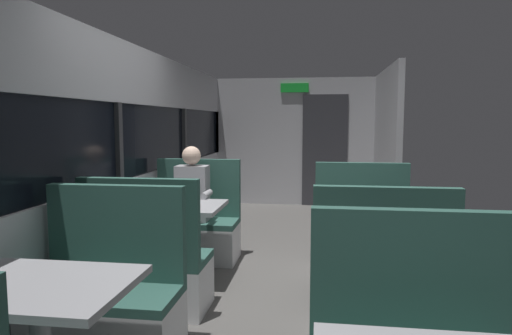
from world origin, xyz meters
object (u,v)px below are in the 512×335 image
object	(u,v)px
bench_mid_window_facing_entry	(195,230)
dining_table_rear_aisle	(370,226)
bench_rear_aisle_facing_end	(380,292)
dining_table_mid_window	(175,215)
bench_mid_window_facing_end	(148,271)
seated_passenger	(193,212)
bench_near_window_facing_entry	(107,306)
bench_rear_aisle_facing_entry	(362,240)
dining_table_near_window	(39,303)

from	to	relation	value
bench_mid_window_facing_entry	dining_table_rear_aisle	bearing A→B (deg)	-26.68
bench_mid_window_facing_entry	bench_rear_aisle_facing_end	distance (m)	2.40
dining_table_mid_window	bench_mid_window_facing_end	bearing A→B (deg)	-90.00
seated_passenger	bench_near_window_facing_entry	bearing A→B (deg)	-90.00
bench_mid_window_facing_end	bench_rear_aisle_facing_entry	distance (m)	2.15
dining_table_mid_window	bench_mid_window_facing_end	distance (m)	0.77
dining_table_mid_window	seated_passenger	distance (m)	0.64
dining_table_mid_window	bench_mid_window_facing_entry	xyz separation A→B (m)	(0.00, 0.70, -0.31)
dining_table_mid_window	bench_rear_aisle_facing_end	world-z (taller)	bench_rear_aisle_facing_end
bench_near_window_facing_entry	bench_mid_window_facing_end	world-z (taller)	same
bench_mid_window_facing_entry	seated_passenger	xyz separation A→B (m)	(0.00, -0.07, 0.21)
bench_mid_window_facing_end	bench_rear_aisle_facing_end	xyz separation A→B (m)	(1.79, -0.20, 0.00)
bench_near_window_facing_entry	bench_rear_aisle_facing_entry	xyz separation A→B (m)	(1.79, 1.91, 0.00)
bench_rear_aisle_facing_end	seated_passenger	distance (m)	2.36
dining_table_near_window	bench_rear_aisle_facing_entry	world-z (taller)	bench_rear_aisle_facing_entry
bench_near_window_facing_entry	bench_rear_aisle_facing_end	size ratio (longest dim) A/B	1.00
bench_mid_window_facing_end	seated_passenger	xyz separation A→B (m)	(0.00, 1.33, 0.21)
bench_mid_window_facing_end	bench_rear_aisle_facing_entry	world-z (taller)	same
bench_mid_window_facing_end	seated_passenger	bearing A→B (deg)	90.00
bench_rear_aisle_facing_entry	seated_passenger	size ratio (longest dim) A/B	0.87
dining_table_near_window	seated_passenger	distance (m)	2.74
dining_table_near_window	bench_rear_aisle_facing_entry	distance (m)	3.18
dining_table_rear_aisle	bench_rear_aisle_facing_end	bearing A→B (deg)	-90.00
bench_mid_window_facing_end	bench_mid_window_facing_entry	distance (m)	1.40
bench_mid_window_facing_end	seated_passenger	world-z (taller)	seated_passenger
dining_table_mid_window	seated_passenger	size ratio (longest dim) A/B	0.71
bench_mid_window_facing_entry	bench_rear_aisle_facing_entry	bearing A→B (deg)	-6.38
bench_mid_window_facing_end	bench_rear_aisle_facing_entry	xyz separation A→B (m)	(1.79, 1.20, 0.00)
bench_rear_aisle_facing_end	dining_table_mid_window	bearing A→B (deg)	153.32
dining_table_near_window	seated_passenger	size ratio (longest dim) A/B	0.71
bench_rear_aisle_facing_entry	seated_passenger	xyz separation A→B (m)	(-1.79, 0.13, 0.21)
dining_table_near_window	bench_rear_aisle_facing_end	world-z (taller)	bench_rear_aisle_facing_end
dining_table_mid_window	seated_passenger	world-z (taller)	seated_passenger
dining_table_rear_aisle	dining_table_near_window	bearing A→B (deg)	-133.18
bench_rear_aisle_facing_entry	seated_passenger	bearing A→B (deg)	175.92
bench_near_window_facing_entry	seated_passenger	distance (m)	2.05
dining_table_mid_window	bench_rear_aisle_facing_end	bearing A→B (deg)	-26.68
dining_table_near_window	bench_rear_aisle_facing_entry	xyz separation A→B (m)	(1.79, 2.61, -0.31)
bench_mid_window_facing_end	dining_table_rear_aisle	world-z (taller)	bench_mid_window_facing_end
bench_near_window_facing_entry	bench_rear_aisle_facing_end	bearing A→B (deg)	15.87
bench_mid_window_facing_end	bench_mid_window_facing_entry	world-z (taller)	same
dining_table_mid_window	bench_mid_window_facing_entry	size ratio (longest dim) A/B	0.82
dining_table_near_window	bench_mid_window_facing_entry	xyz separation A→B (m)	(0.00, 2.81, -0.31)
bench_mid_window_facing_end	seated_passenger	size ratio (longest dim) A/B	0.87
dining_table_rear_aisle	bench_rear_aisle_facing_entry	world-z (taller)	bench_rear_aisle_facing_entry
seated_passenger	bench_rear_aisle_facing_entry	bearing A→B (deg)	-4.08
seated_passenger	dining_table_near_window	bearing A→B (deg)	-90.00
bench_rear_aisle_facing_end	bench_mid_window_facing_entry	bearing A→B (deg)	138.23
dining_table_near_window	bench_rear_aisle_facing_entry	bearing A→B (deg)	55.53
dining_table_mid_window	bench_rear_aisle_facing_entry	size ratio (longest dim) A/B	0.82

